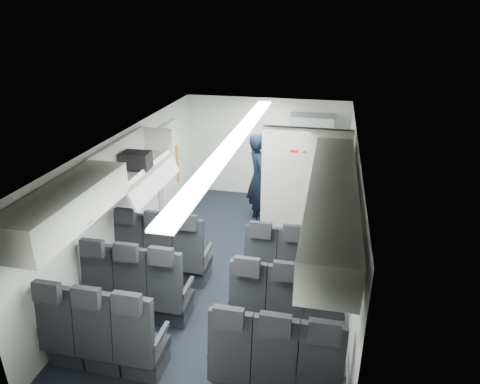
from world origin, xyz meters
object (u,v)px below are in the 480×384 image
at_px(seat_row_front, 226,264).
at_px(boarding_door, 169,171).
at_px(seat_row_rear, 186,353).
at_px(carry_on_bag, 136,160).
at_px(seat_row_mid, 209,302).
at_px(galley_unit, 309,161).
at_px(flight_attendant, 258,179).

height_order(seat_row_front, boarding_door, boarding_door).
bearing_deg(seat_row_rear, carry_on_bag, 124.05).
xyz_separation_m(seat_row_rear, boarding_door, (-1.64, 3.89, 0.55)).
xyz_separation_m(seat_row_mid, boarding_door, (-1.64, 2.99, 0.55)).
xyz_separation_m(seat_row_mid, galley_unit, (0.95, 4.15, 0.55)).
bearing_deg(seat_row_rear, seat_row_mid, 90.00).
xyz_separation_m(seat_row_front, carry_on_bag, (-1.38, 0.24, 1.41)).
bearing_deg(seat_row_mid, seat_row_rear, -90.00).
height_order(galley_unit, flight_attendant, galley_unit).
distance_m(seat_row_rear, carry_on_bag, 2.84).
height_order(flight_attendant, carry_on_bag, carry_on_bag).
bearing_deg(boarding_door, seat_row_mid, -61.23).
height_order(boarding_door, flight_attendant, boarding_door).
bearing_deg(galley_unit, carry_on_bag, -127.72).
relative_size(seat_row_rear, flight_attendant, 1.90).
height_order(seat_row_mid, flight_attendant, flight_attendant).
distance_m(galley_unit, flight_attendant, 1.34).
distance_m(seat_row_front, carry_on_bag, 1.99).
distance_m(seat_row_rear, galley_unit, 5.17).
relative_size(seat_row_rear, galley_unit, 1.75).
height_order(seat_row_mid, carry_on_bag, carry_on_bag).
bearing_deg(seat_row_mid, flight_attendant, 88.71).
relative_size(seat_row_rear, carry_on_bag, 8.23).
relative_size(flight_attendant, carry_on_bag, 4.32).
bearing_deg(seat_row_front, seat_row_rear, -90.00).
xyz_separation_m(seat_row_mid, carry_on_bag, (-1.38, 1.14, 1.41)).
bearing_deg(seat_row_front, boarding_door, 128.16).
bearing_deg(carry_on_bag, galley_unit, 49.71).
height_order(seat_row_rear, boarding_door, boarding_door).
height_order(seat_row_mid, seat_row_rear, same).
bearing_deg(carry_on_bag, seat_row_rear, -58.52).
relative_size(seat_row_mid, carry_on_bag, 8.23).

